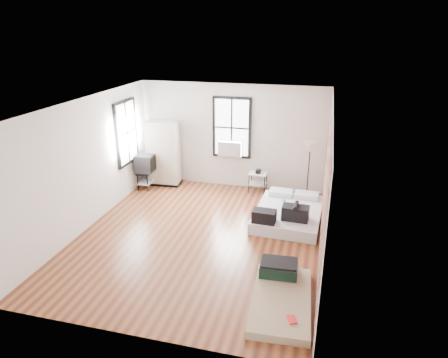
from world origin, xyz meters
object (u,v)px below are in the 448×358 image
(mattress_bare, at_px, (281,292))
(floor_lamp, at_px, (310,150))
(mattress_main, at_px, (288,213))
(tv_stand, at_px, (146,164))
(side_table, at_px, (258,177))
(wardrobe, at_px, (163,153))

(mattress_bare, distance_m, floor_lamp, 4.43)
(mattress_main, height_order, tv_stand, tv_stand)
(mattress_bare, height_order, floor_lamp, floor_lamp)
(side_table, height_order, floor_lamp, floor_lamp)
(side_table, height_order, tv_stand, tv_stand)
(mattress_bare, height_order, wardrobe, wardrobe)
(side_table, xyz_separation_m, floor_lamp, (1.30, -0.07, 0.86))
(wardrobe, distance_m, tv_stand, 0.56)
(mattress_bare, relative_size, side_table, 2.89)
(mattress_main, relative_size, wardrobe, 1.14)
(mattress_bare, bearing_deg, mattress_main, 90.36)
(floor_lamp, bearing_deg, mattress_main, -103.39)
(floor_lamp, bearing_deg, side_table, 176.91)
(mattress_bare, xyz_separation_m, tv_stand, (-4.13, 3.89, 0.57))
(wardrobe, xyz_separation_m, side_table, (2.64, 0.07, -0.47))
(mattress_bare, relative_size, floor_lamp, 1.20)
(mattress_bare, height_order, tv_stand, tv_stand)
(floor_lamp, bearing_deg, tv_stand, -174.85)
(mattress_bare, bearing_deg, wardrobe, 128.31)
(mattress_main, height_order, mattress_bare, mattress_main)
(mattress_bare, bearing_deg, side_table, 101.52)
(tv_stand, bearing_deg, side_table, 7.63)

